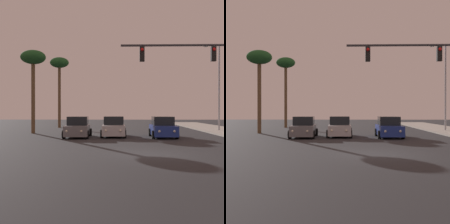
# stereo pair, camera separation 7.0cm
# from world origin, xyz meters

# --- Properties ---
(ground_plane) EXTENTS (120.00, 120.00, 0.00)m
(ground_plane) POSITION_xyz_m (0.00, 0.00, 0.00)
(ground_plane) COLOR #28282B
(car_blue) EXTENTS (2.04, 4.32, 1.68)m
(car_blue) POSITION_xyz_m (1.97, 9.78, 0.76)
(car_blue) COLOR navy
(car_blue) RESTS_ON ground
(car_grey) EXTENTS (2.04, 4.34, 1.68)m
(car_grey) POSITION_xyz_m (-4.93, 9.76, 0.76)
(car_grey) COLOR slate
(car_grey) RESTS_ON ground
(car_silver) EXTENTS (2.04, 4.32, 1.68)m
(car_silver) POSITION_xyz_m (-2.03, 10.44, 0.76)
(car_silver) COLOR #B7B7BC
(car_silver) RESTS_ON ground
(traffic_light_mast) EXTENTS (8.93, 0.36, 6.50)m
(traffic_light_mast) POSITION_xyz_m (4.72, 3.94, 4.81)
(traffic_light_mast) COLOR #38383D
(traffic_light_mast) RESTS_ON sidewalk_right
(street_lamp) EXTENTS (1.74, 0.24, 9.00)m
(street_lamp) POSITION_xyz_m (8.78, 17.43, 5.12)
(street_lamp) COLOR #99999E
(street_lamp) RESTS_ON sidewalk_right
(palm_tree_mid) EXTENTS (2.40, 2.40, 8.95)m
(palm_tree_mid) POSITION_xyz_m (-9.20, 24.00, 7.77)
(palm_tree_mid) COLOR brown
(palm_tree_mid) RESTS_ON ground
(palm_tree_near) EXTENTS (2.40, 2.40, 7.93)m
(palm_tree_near) POSITION_xyz_m (-9.77, 14.00, 6.86)
(palm_tree_near) COLOR brown
(palm_tree_near) RESTS_ON ground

